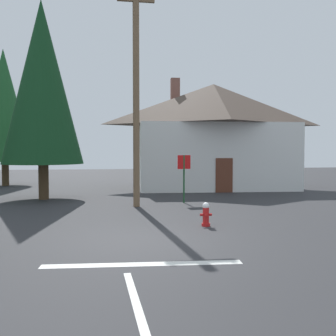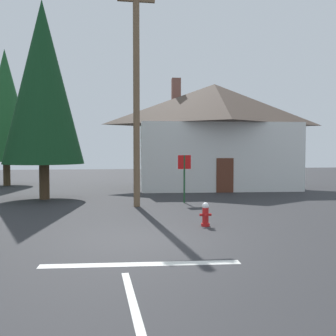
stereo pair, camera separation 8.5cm
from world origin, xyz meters
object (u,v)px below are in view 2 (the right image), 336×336
Objects in this scene: stop_sign_far at (184,169)px; pine_tree_mid_left at (5,106)px; house at (214,134)px; utility_pole at (136,93)px; pine_tree_short_left at (43,82)px; fire_hydrant at (205,215)px.

pine_tree_mid_left is (-10.57, 10.45, 3.96)m from stop_sign_far.
house is 1.15× the size of pine_tree_mid_left.
stop_sign_far is at bearing 20.05° from utility_pole.
pine_tree_short_left reaches higher than pine_tree_mid_left.
stop_sign_far is 0.24× the size of pine_tree_mid_left.
fire_hydrant is 0.08× the size of pine_tree_short_left.
house is at bearing 64.47° from stop_sign_far.
fire_hydrant is 0.34× the size of stop_sign_far.
stop_sign_far is 8.05m from house.
pine_tree_short_left is at bearing 144.15° from utility_pole.
pine_tree_mid_left reaches higher than stop_sign_far.
fire_hydrant is at bearing -57.37° from pine_tree_mid_left.
pine_tree_mid_left is at bearing 166.30° from house.
stop_sign_far is 15.38m from pine_tree_mid_left.
utility_pole is at bearing 112.21° from fire_hydrant.
pine_tree_short_left is (3.88, -8.08, 0.27)m from pine_tree_mid_left.
pine_tree_mid_left is (-8.30, 11.28, 0.64)m from utility_pole.
stop_sign_far is 0.21× the size of house.
utility_pole is at bearing -125.59° from house.
pine_tree_short_left reaches higher than stop_sign_far.
utility_pole is 0.87× the size of house.
house reaches higher than fire_hydrant.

